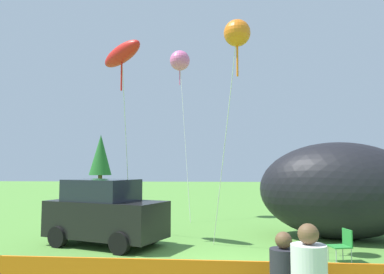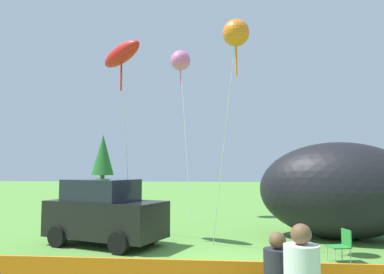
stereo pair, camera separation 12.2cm
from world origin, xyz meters
name	(u,v)px [view 1 (the left image)]	position (x,y,z in m)	size (l,w,h in m)	color
ground_plane	(216,268)	(0.00, 0.00, 0.00)	(120.00, 120.00, 0.00)	#548C38
parked_car	(105,213)	(-3.63, 2.49, 1.04)	(4.22, 3.01, 2.13)	black
folding_chair	(343,243)	(3.39, 0.86, 0.50)	(0.59, 0.59, 0.87)	#267F33
inflatable_cat	(371,194)	(5.36, 3.99, 1.59)	(8.36, 4.96, 3.44)	black
kite_orange_flower	(237,34)	(0.65, 1.20, 6.44)	(1.17, 2.15, 6.87)	silver
kite_red_lizard	(122,55)	(-3.29, 2.98, 6.46)	(1.95, 3.41, 7.00)	silver
kite_pink_octopus	(180,61)	(-1.95, 9.45, 8.10)	(1.24, 2.20, 8.64)	silver
horizon_tree_east	(316,161)	(11.94, 37.75, 3.37)	(2.30, 2.30, 5.49)	brown
horizon_tree_west	(101,155)	(-15.30, 37.51, 4.19)	(2.86, 2.86, 6.83)	brown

